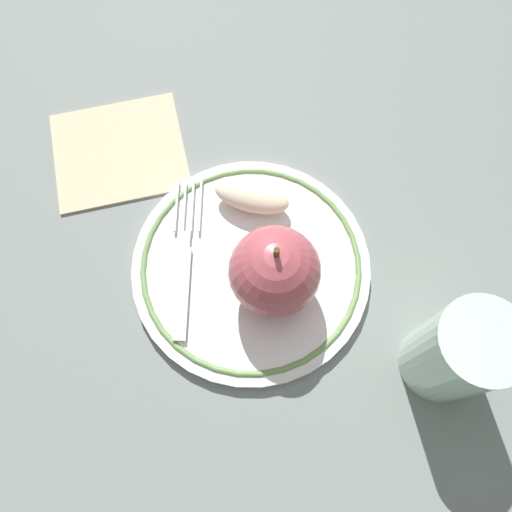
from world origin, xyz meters
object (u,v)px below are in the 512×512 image
apple_red_whole (275,271)px  plate (256,266)px  apple_slice_front (252,196)px  fork (185,260)px  napkin_folded (119,150)px  drinking_glass (458,353)px

apple_red_whole → plate: bearing=121.0°
apple_slice_front → fork: 0.09m
fork → napkin_folded: fork is taller
plate → apple_slice_front: bearing=88.8°
apple_slice_front → fork: (-0.07, -0.06, -0.01)m
fork → drinking_glass: (0.23, -0.12, 0.04)m
plate → fork: size_ratio=1.38×
fork → plate: bearing=-91.7°
plate → napkin_folded: bearing=133.1°
fork → napkin_folded: bearing=31.9°
apple_slice_front → plate: bearing=-70.6°
drinking_glass → napkin_folded: (-0.30, 0.26, -0.05)m
apple_slice_front → drinking_glass: 0.24m
plate → apple_red_whole: bearing=-59.0°
apple_slice_front → fork: size_ratio=0.45×
plate → apple_red_whole: 0.06m
napkin_folded → fork: bearing=-63.6°
plate → napkin_folded: size_ratio=1.68×
apple_red_whole → napkin_folded: 0.23m
apple_red_whole → fork: (-0.08, 0.03, -0.04)m
plate → napkin_folded: 0.20m
drinking_glass → apple_red_whole: bearing=149.7°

